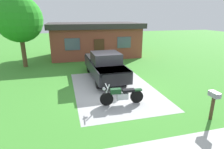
# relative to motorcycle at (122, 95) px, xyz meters

# --- Properties ---
(ground_plane) EXTENTS (80.00, 80.00, 0.00)m
(ground_plane) POSITION_rel_motorcycle_xyz_m (0.19, 2.04, -0.47)
(ground_plane) COLOR #429232
(driveway_pad) EXTENTS (4.77, 7.26, 0.01)m
(driveway_pad) POSITION_rel_motorcycle_xyz_m (0.19, 2.04, -0.47)
(driveway_pad) COLOR #B0B0B0
(driveway_pad) RESTS_ON ground
(motorcycle) EXTENTS (2.21, 0.70, 1.09)m
(motorcycle) POSITION_rel_motorcycle_xyz_m (0.00, 0.00, 0.00)
(motorcycle) COLOR black
(motorcycle) RESTS_ON ground
(pickup_truck) EXTENTS (2.13, 5.67, 1.90)m
(pickup_truck) POSITION_rel_motorcycle_xyz_m (0.08, 4.29, 0.48)
(pickup_truck) COLOR black
(pickup_truck) RESTS_ON ground
(mailbox) EXTENTS (0.26, 0.48, 1.26)m
(mailbox) POSITION_rel_motorcycle_xyz_m (3.25, -2.36, 0.51)
(mailbox) COLOR #4C3823
(mailbox) RESTS_ON ground
(shade_tree) EXTENTS (3.74, 3.74, 5.85)m
(shade_tree) POSITION_rel_motorcycle_xyz_m (-5.89, 9.00, 3.49)
(shade_tree) COLOR brown
(shade_tree) RESTS_ON ground
(neighbor_house) EXTENTS (9.60, 5.60, 3.50)m
(neighbor_house) POSITION_rel_motorcycle_xyz_m (0.75, 12.15, 1.32)
(neighbor_house) COLOR brown
(neighbor_house) RESTS_ON ground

